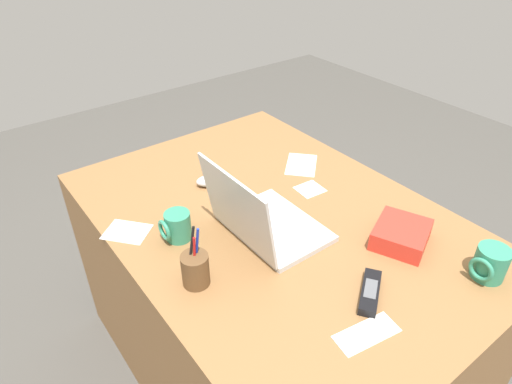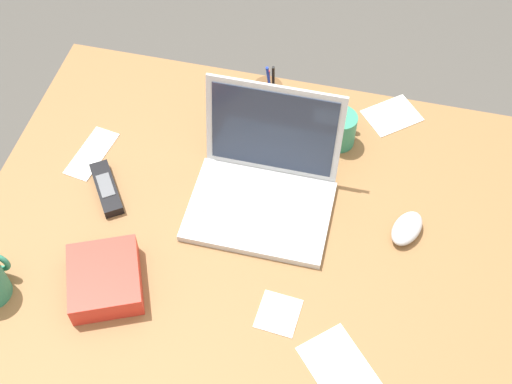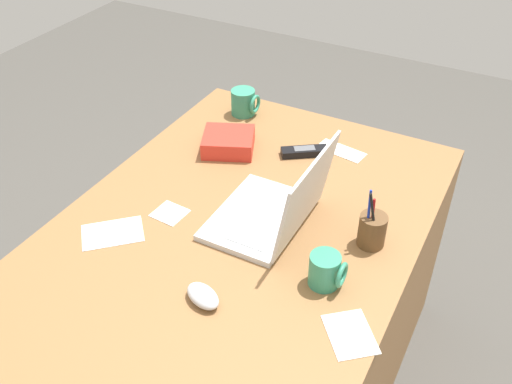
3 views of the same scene
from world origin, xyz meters
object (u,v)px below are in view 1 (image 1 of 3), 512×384
(laptop, at_px, (263,221))
(pen_holder, at_px, (195,269))
(cordless_phone, at_px, (370,292))
(computer_mouse, at_px, (210,180))
(coffee_mug_white, at_px, (490,263))
(snack_bag, at_px, (401,235))
(coffee_mug_tall, at_px, (177,226))

(laptop, relative_size, pen_holder, 1.84)
(cordless_phone, bearing_deg, computer_mouse, 3.71)
(laptop, height_order, pen_holder, laptop)
(laptop, height_order, cordless_phone, laptop)
(laptop, xyz_separation_m, computer_mouse, (0.33, -0.02, -0.03))
(coffee_mug_white, distance_m, pen_holder, 0.78)
(pen_holder, height_order, snack_bag, pen_holder)
(laptop, relative_size, coffee_mug_tall, 3.60)
(computer_mouse, distance_m, cordless_phone, 0.70)
(coffee_mug_tall, distance_m, cordless_phone, 0.58)
(computer_mouse, bearing_deg, cordless_phone, -155.23)
(computer_mouse, xyz_separation_m, snack_bag, (-0.61, -0.28, 0.01))
(snack_bag, bearing_deg, pen_holder, 68.53)
(coffee_mug_tall, xyz_separation_m, snack_bag, (-0.42, -0.52, -0.02))
(computer_mouse, bearing_deg, coffee_mug_tall, 149.97)
(laptop, relative_size, coffee_mug_white, 3.28)
(computer_mouse, relative_size, pen_holder, 0.57)
(cordless_phone, relative_size, pen_holder, 0.86)
(computer_mouse, xyz_separation_m, coffee_mug_white, (-0.84, -0.35, 0.03))
(snack_bag, bearing_deg, laptop, 48.08)
(computer_mouse, height_order, cordless_phone, computer_mouse)
(cordless_phone, xyz_separation_m, pen_holder, (0.31, 0.33, 0.04))
(computer_mouse, bearing_deg, coffee_mug_white, -136.34)
(laptop, distance_m, snack_bag, 0.41)
(laptop, bearing_deg, cordless_phone, -169.12)
(laptop, xyz_separation_m, coffee_mug_tall, (0.14, 0.21, -0.01))
(laptop, bearing_deg, coffee_mug_white, -143.54)
(cordless_phone, height_order, pen_holder, pen_holder)
(laptop, bearing_deg, computer_mouse, -4.21)
(laptop, distance_m, computer_mouse, 0.34)
(cordless_phone, bearing_deg, laptop, 10.88)
(pen_holder, bearing_deg, laptop, -79.12)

